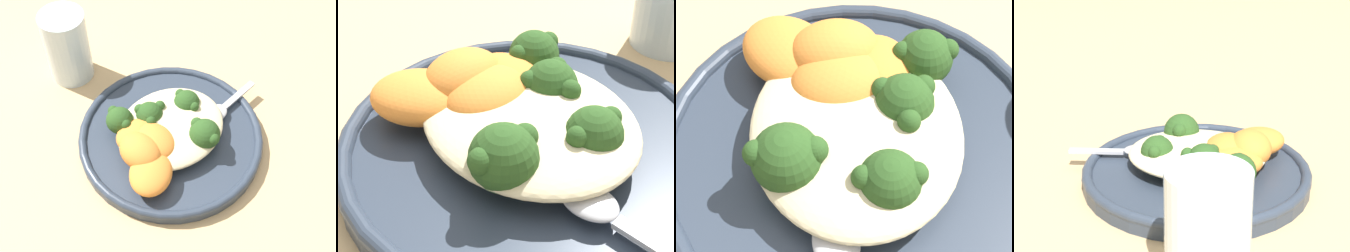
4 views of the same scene
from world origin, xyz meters
TOP-DOWN VIEW (x-y plane):
  - ground_plane at (0.00, 0.00)m, footprint 4.00×4.00m
  - plate at (0.01, -0.00)m, footprint 0.26×0.26m
  - quinoa_mound at (0.01, -0.00)m, footprint 0.16×0.13m
  - broccoli_stalk_0 at (-0.01, 0.04)m, footprint 0.10×0.06m
  - broccoli_stalk_1 at (-0.03, -0.01)m, footprint 0.11×0.06m
  - broccoli_stalk_2 at (0.02, -0.03)m, footprint 0.06×0.09m
  - broccoli_stalk_3 at (0.05, -0.04)m, footprint 0.05×0.11m
  - sweet_potato_chunk_0 at (0.06, 0.01)m, footprint 0.06×0.07m
  - sweet_potato_chunk_1 at (0.07, 0.04)m, footprint 0.09×0.09m
  - sweet_potato_chunk_2 at (0.04, 0.01)m, footprint 0.06×0.07m
  - sweet_potato_chunk_3 at (0.05, -0.02)m, footprint 0.07×0.06m
  - spoon at (-0.07, 0.02)m, footprint 0.10×0.03m
  - water_glass at (0.04, -0.20)m, footprint 0.07×0.07m

SIDE VIEW (x-z plane):
  - ground_plane at x=0.00m, z-range 0.00..0.00m
  - plate at x=0.01m, z-range 0.00..0.02m
  - spoon at x=-0.07m, z-range 0.02..0.03m
  - quinoa_mound at x=0.01m, z-range 0.02..0.05m
  - sweet_potato_chunk_1 at x=0.07m, z-range 0.02..0.05m
  - sweet_potato_chunk_3 at x=0.05m, z-range 0.02..0.05m
  - broccoli_stalk_3 at x=0.05m, z-range 0.02..0.06m
  - broccoli_stalk_1 at x=-0.03m, z-range 0.02..0.06m
  - sweet_potato_chunk_2 at x=0.04m, z-range 0.02..0.06m
  - broccoli_stalk_2 at x=0.02m, z-range 0.02..0.06m
  - sweet_potato_chunk_0 at x=0.06m, z-range 0.02..0.06m
  - broccoli_stalk_0 at x=-0.01m, z-range 0.02..0.06m
  - water_glass at x=0.04m, z-range 0.00..0.12m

